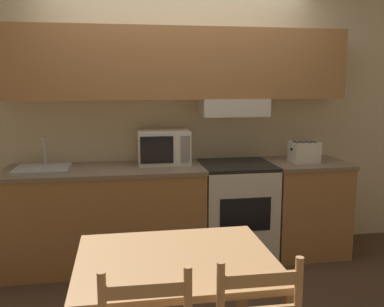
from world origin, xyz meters
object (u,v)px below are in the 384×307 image
stove_range (236,210)px  toaster (304,152)px  microwave (163,147)px  dining_table (176,276)px  sink_basin (42,168)px

stove_range → toaster: bearing=-3.0°
stove_range → microwave: bearing=169.4°
stove_range → dining_table: (-0.79, -1.67, 0.19)m
toaster → dining_table: toaster is taller
dining_table → sink_basin: bearing=119.3°
toaster → dining_table: (-1.43, -1.63, -0.35)m
sink_basin → stove_range: bearing=0.1°
stove_range → microwave: microwave is taller
stove_range → microwave: size_ratio=1.89×
toaster → sink_basin: size_ratio=0.57×
microwave → dining_table: size_ratio=0.46×
microwave → toaster: (1.31, -0.16, -0.06)m
sink_basin → toaster: bearing=-0.7°
toaster → sink_basin: 2.36m
sink_basin → dining_table: (0.93, -1.66, -0.27)m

